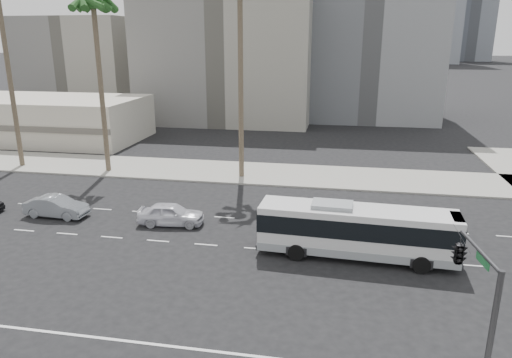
% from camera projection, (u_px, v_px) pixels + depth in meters
% --- Properties ---
extents(ground, '(700.00, 700.00, 0.00)m').
position_uv_depth(ground, '(256.00, 249.00, 27.26)').
color(ground, black).
rests_on(ground, ground).
extents(sidewalk_north, '(120.00, 7.00, 0.15)m').
position_uv_depth(sidewalk_north, '(287.00, 175.00, 41.85)').
color(sidewalk_north, gray).
rests_on(sidewalk_north, ground).
extents(commercial_low, '(22.00, 12.16, 5.00)m').
position_uv_depth(commercial_low, '(49.00, 119.00, 56.21)').
color(commercial_low, beige).
rests_on(commercial_low, ground).
extents(midrise_beige_west, '(24.00, 18.00, 18.00)m').
position_uv_depth(midrise_beige_west, '(231.00, 58.00, 69.16)').
color(midrise_beige_west, gray).
rests_on(midrise_beige_west, ground).
extents(midrise_gray_center, '(20.00, 20.00, 26.00)m').
position_uv_depth(midrise_gray_center, '(369.00, 30.00, 71.16)').
color(midrise_gray_center, slate).
rests_on(midrise_gray_center, ground).
extents(midrise_beige_far, '(18.00, 16.00, 15.00)m').
position_uv_depth(midrise_beige_far, '(87.00, 65.00, 78.78)').
color(midrise_beige_far, gray).
rests_on(midrise_beige_far, ground).
extents(highrise_far, '(22.00, 22.00, 60.00)m').
position_uv_depth(highrise_far, '(471.00, 3.00, 251.61)').
color(highrise_far, slate).
rests_on(highrise_far, ground).
extents(city_bus, '(10.85, 2.93, 3.08)m').
position_uv_depth(city_bus, '(356.00, 230.00, 25.81)').
color(city_bus, silver).
rests_on(city_bus, ground).
extents(car_a, '(2.14, 4.44, 1.46)m').
position_uv_depth(car_a, '(171.00, 214.00, 30.63)').
color(car_a, silver).
rests_on(car_a, ground).
extents(car_b, '(1.70, 4.40, 1.43)m').
position_uv_depth(car_b, '(56.00, 207.00, 32.02)').
color(car_b, gray).
rests_on(car_b, ground).
extents(traffic_signal, '(2.60, 3.47, 5.59)m').
position_uv_depth(traffic_signal, '(462.00, 258.00, 15.69)').
color(traffic_signal, '#262628').
rests_on(traffic_signal, ground).
extents(palm_mid, '(5.13, 5.13, 15.86)m').
position_uv_depth(palm_mid, '(93.00, 6.00, 38.97)').
color(palm_mid, brown).
rests_on(palm_mid, ground).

